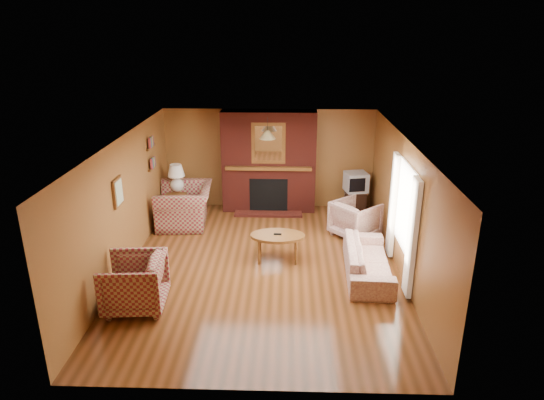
{
  "coord_description": "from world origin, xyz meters",
  "views": [
    {
      "loc": [
        0.44,
        -8.06,
        4.27
      ],
      "look_at": [
        0.15,
        0.6,
        1.11
      ],
      "focal_mm": 32.0,
      "sensor_mm": 36.0,
      "label": 1
    }
  ],
  "objects_px": {
    "floral_sofa": "(368,260)",
    "crt_tv": "(356,182)",
    "coffee_table": "(278,237)",
    "floral_armchair": "(355,219)",
    "plaid_loveseat": "(185,205)",
    "tv_stand": "(355,202)",
    "fireplace": "(269,163)",
    "plaid_armchair": "(134,283)",
    "side_table": "(178,204)",
    "table_lamp": "(176,177)"
  },
  "relations": [
    {
      "from": "coffee_table",
      "to": "side_table",
      "type": "distance_m",
      "value": 3.2
    },
    {
      "from": "plaid_armchair",
      "to": "table_lamp",
      "type": "bearing_deg",
      "value": 177.89
    },
    {
      "from": "plaid_armchair",
      "to": "floral_sofa",
      "type": "xyz_separation_m",
      "value": [
        3.85,
        1.21,
        -0.15
      ]
    },
    {
      "from": "fireplace",
      "to": "plaid_armchair",
      "type": "height_order",
      "value": "fireplace"
    },
    {
      "from": "floral_armchair",
      "to": "coffee_table",
      "type": "height_order",
      "value": "floral_armchair"
    },
    {
      "from": "plaid_loveseat",
      "to": "side_table",
      "type": "distance_m",
      "value": 0.52
    },
    {
      "from": "fireplace",
      "to": "plaid_loveseat",
      "type": "height_order",
      "value": "fireplace"
    },
    {
      "from": "side_table",
      "to": "crt_tv",
      "type": "distance_m",
      "value": 4.19
    },
    {
      "from": "floral_sofa",
      "to": "floral_armchair",
      "type": "distance_m",
      "value": 1.7
    },
    {
      "from": "plaid_loveseat",
      "to": "floral_armchair",
      "type": "distance_m",
      "value": 3.78
    },
    {
      "from": "floral_sofa",
      "to": "crt_tv",
      "type": "relative_size",
      "value": 3.4
    },
    {
      "from": "plaid_armchair",
      "to": "coffee_table",
      "type": "relative_size",
      "value": 0.93
    },
    {
      "from": "tv_stand",
      "to": "plaid_armchair",
      "type": "bearing_deg",
      "value": -128.54
    },
    {
      "from": "fireplace",
      "to": "tv_stand",
      "type": "relative_size",
      "value": 4.3
    },
    {
      "from": "fireplace",
      "to": "table_lamp",
      "type": "xyz_separation_m",
      "value": [
        -2.1,
        -0.53,
        -0.2
      ]
    },
    {
      "from": "tv_stand",
      "to": "floral_armchair",
      "type": "bearing_deg",
      "value": -92.1
    },
    {
      "from": "table_lamp",
      "to": "tv_stand",
      "type": "relative_size",
      "value": 1.16
    },
    {
      "from": "coffee_table",
      "to": "plaid_armchair",
      "type": "bearing_deg",
      "value": -141.93
    },
    {
      "from": "tv_stand",
      "to": "crt_tv",
      "type": "relative_size",
      "value": 0.97
    },
    {
      "from": "floral_sofa",
      "to": "plaid_armchair",
      "type": "bearing_deg",
      "value": 110.27
    },
    {
      "from": "coffee_table",
      "to": "tv_stand",
      "type": "distance_m",
      "value": 3.07
    },
    {
      "from": "table_lamp",
      "to": "floral_sofa",
      "type": "bearing_deg",
      "value": -33.79
    },
    {
      "from": "floral_sofa",
      "to": "coffee_table",
      "type": "relative_size",
      "value": 1.89
    },
    {
      "from": "plaid_loveseat",
      "to": "tv_stand",
      "type": "distance_m",
      "value": 3.98
    },
    {
      "from": "side_table",
      "to": "tv_stand",
      "type": "height_order",
      "value": "side_table"
    },
    {
      "from": "coffee_table",
      "to": "side_table",
      "type": "relative_size",
      "value": 1.67
    },
    {
      "from": "plaid_armchair",
      "to": "tv_stand",
      "type": "distance_m",
      "value": 5.83
    },
    {
      "from": "coffee_table",
      "to": "tv_stand",
      "type": "relative_size",
      "value": 1.85
    },
    {
      "from": "coffee_table",
      "to": "plaid_loveseat",
      "type": "bearing_deg",
      "value": 141.13
    },
    {
      "from": "plaid_loveseat",
      "to": "side_table",
      "type": "height_order",
      "value": "plaid_loveseat"
    },
    {
      "from": "floral_sofa",
      "to": "crt_tv",
      "type": "xyz_separation_m",
      "value": [
        0.15,
        3.02,
        0.5
      ]
    },
    {
      "from": "plaid_loveseat",
      "to": "tv_stand",
      "type": "bearing_deg",
      "value": 96.43
    },
    {
      "from": "floral_sofa",
      "to": "table_lamp",
      "type": "relative_size",
      "value": 3.02
    },
    {
      "from": "plaid_armchair",
      "to": "tv_stand",
      "type": "xyz_separation_m",
      "value": [
        4.0,
        4.24,
        -0.15
      ]
    },
    {
      "from": "plaid_armchair",
      "to": "plaid_loveseat",
      "type": "bearing_deg",
      "value": 174.02
    },
    {
      "from": "fireplace",
      "to": "floral_armchair",
      "type": "height_order",
      "value": "fireplace"
    },
    {
      "from": "table_lamp",
      "to": "fireplace",
      "type": "bearing_deg",
      "value": 14.29
    },
    {
      "from": "table_lamp",
      "to": "crt_tv",
      "type": "distance_m",
      "value": 4.17
    },
    {
      "from": "tv_stand",
      "to": "floral_sofa",
      "type": "bearing_deg",
      "value": -88.01
    },
    {
      "from": "fireplace",
      "to": "side_table",
      "type": "bearing_deg",
      "value": -165.71
    },
    {
      "from": "table_lamp",
      "to": "crt_tv",
      "type": "height_order",
      "value": "table_lamp"
    },
    {
      "from": "coffee_table",
      "to": "side_table",
      "type": "height_order",
      "value": "side_table"
    },
    {
      "from": "floral_sofa",
      "to": "tv_stand",
      "type": "height_order",
      "value": "floral_sofa"
    },
    {
      "from": "plaid_loveseat",
      "to": "coffee_table",
      "type": "xyz_separation_m",
      "value": [
        2.12,
        -1.71,
        0.03
      ]
    },
    {
      "from": "plaid_loveseat",
      "to": "crt_tv",
      "type": "distance_m",
      "value": 3.99
    },
    {
      "from": "tv_stand",
      "to": "plaid_loveseat",
      "type": "bearing_deg",
      "value": -163.74
    },
    {
      "from": "floral_sofa",
      "to": "crt_tv",
      "type": "bearing_deg",
      "value": 0.01
    },
    {
      "from": "fireplace",
      "to": "table_lamp",
      "type": "relative_size",
      "value": 3.71
    },
    {
      "from": "floral_armchair",
      "to": "tv_stand",
      "type": "bearing_deg",
      "value": -47.72
    },
    {
      "from": "coffee_table",
      "to": "floral_armchair",
      "type": "bearing_deg",
      "value": 35.77
    }
  ]
}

